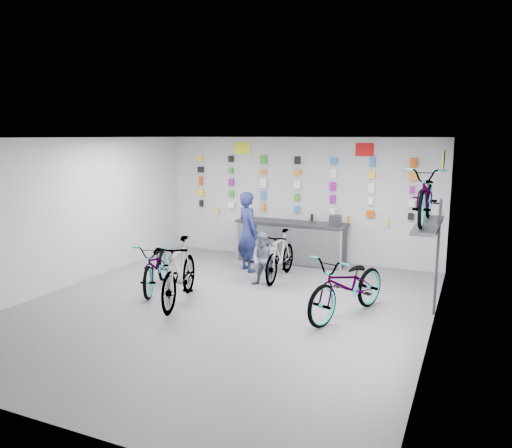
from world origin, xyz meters
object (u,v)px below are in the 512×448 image
at_px(counter, 291,243).
at_px(bike_center, 179,272).
at_px(customer, 264,260).
at_px(bike_right, 348,285).
at_px(bike_service, 280,255).
at_px(clerk, 248,232).
at_px(bike_left, 156,265).

relative_size(counter, bike_center, 1.36).
bearing_deg(customer, bike_right, -24.00).
height_order(bike_center, customer, bike_center).
bearing_deg(bike_service, bike_right, -43.20).
relative_size(bike_right, clerk, 1.16).
xyz_separation_m(bike_service, customer, (-0.13, -0.61, 0.03)).
distance_m(counter, clerk, 1.34).
bearing_deg(counter, clerk, -119.81).
distance_m(bike_service, customer, 0.63).
bearing_deg(bike_center, customer, 42.94).
height_order(bike_left, bike_right, bike_right).
relative_size(bike_service, customer, 1.56).
height_order(bike_left, customer, customer).
height_order(counter, bike_left, counter).
distance_m(counter, bike_service, 1.48).
bearing_deg(counter, bike_right, -55.19).
bearing_deg(bike_left, bike_right, -22.07).
height_order(bike_center, bike_service, bike_center).
xyz_separation_m(bike_center, clerk, (0.19, 2.56, 0.31)).
distance_m(bike_center, bike_service, 2.47).
height_order(bike_right, customer, customer).
bearing_deg(bike_left, counter, 38.54).
bearing_deg(counter, bike_service, -78.95).
bearing_deg(bike_center, bike_right, -4.46).
relative_size(bike_left, bike_center, 0.95).
relative_size(counter, bike_right, 1.28).
distance_m(bike_center, bike_right, 3.02).
distance_m(counter, bike_left, 3.56).
xyz_separation_m(bike_service, clerk, (-0.91, 0.35, 0.38)).
distance_m(bike_left, bike_right, 3.86).
distance_m(bike_left, clerk, 2.32).
bearing_deg(bike_left, bike_center, -54.01).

